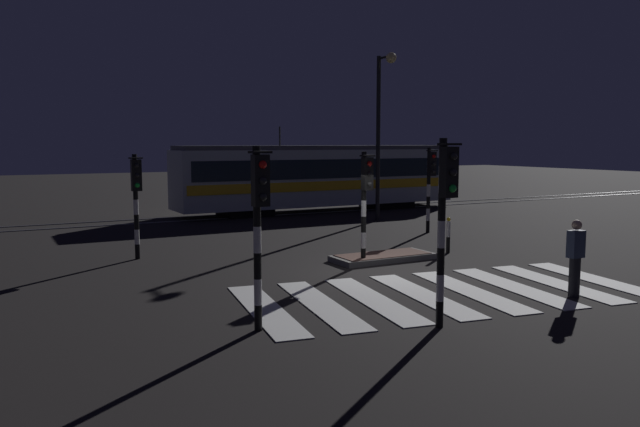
% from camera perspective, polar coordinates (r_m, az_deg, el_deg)
% --- Properties ---
extents(ground_plane, '(120.00, 120.00, 0.00)m').
position_cam_1_polar(ground_plane, '(16.39, 5.79, -5.42)').
color(ground_plane, black).
extents(rail_near, '(80.00, 0.12, 0.03)m').
position_cam_1_polar(rail_near, '(28.09, -9.44, -0.49)').
color(rail_near, '#59595E').
rests_on(rail_near, ground).
extents(rail_far, '(80.00, 0.12, 0.03)m').
position_cam_1_polar(rail_far, '(29.44, -10.36, -0.19)').
color(rail_far, '#59595E').
rests_on(rail_far, ground).
extents(crosswalk_zebra, '(9.66, 5.62, 0.02)m').
position_cam_1_polar(crosswalk_zebra, '(14.42, 11.47, -7.12)').
color(crosswalk_zebra, silver).
rests_on(crosswalk_zebra, ground).
extents(traffic_island, '(3.00, 1.21, 0.18)m').
position_cam_1_polar(traffic_island, '(18.14, 5.77, -3.98)').
color(traffic_island, slate).
rests_on(traffic_island, ground).
extents(traffic_light_corner_near_left, '(0.36, 0.42, 3.32)m').
position_cam_1_polar(traffic_light_corner_near_left, '(10.97, -5.60, 0.28)').
color(traffic_light_corner_near_left, black).
rests_on(traffic_light_corner_near_left, ground).
extents(traffic_light_corner_far_left, '(0.36, 0.42, 3.05)m').
position_cam_1_polar(traffic_light_corner_far_left, '(18.65, -16.46, 2.03)').
color(traffic_light_corner_far_left, black).
rests_on(traffic_light_corner_far_left, ground).
extents(traffic_light_median_centre, '(0.36, 0.42, 3.13)m').
position_cam_1_polar(traffic_light_median_centre, '(17.18, 4.19, 2.10)').
color(traffic_light_median_centre, black).
rests_on(traffic_light_median_centre, ground).
extents(traffic_light_corner_far_right, '(0.36, 0.42, 3.20)m').
position_cam_1_polar(traffic_light_corner_far_right, '(23.64, 10.05, 3.31)').
color(traffic_light_corner_far_right, black).
rests_on(traffic_light_corner_far_right, ground).
extents(traffic_light_kerb_mid_left, '(0.36, 0.42, 3.45)m').
position_cam_1_polar(traffic_light_kerb_mid_left, '(11.33, 11.37, 0.84)').
color(traffic_light_kerb_mid_left, black).
rests_on(traffic_light_kerb_mid_left, ground).
extents(street_lamp_trackside_right, '(0.44, 1.21, 7.08)m').
position_cam_1_polar(street_lamp_trackside_right, '(26.96, 5.66, 8.83)').
color(street_lamp_trackside_right, black).
rests_on(street_lamp_trackside_right, ground).
extents(tram, '(14.69, 2.58, 4.15)m').
position_cam_1_polar(tram, '(30.86, 0.02, 3.44)').
color(tram, '#B2BCC1').
rests_on(tram, ground).
extents(pedestrian_waiting_at_kerb, '(0.36, 0.24, 1.71)m').
position_cam_1_polar(pedestrian_waiting_at_kerb, '(14.71, 22.31, -3.76)').
color(pedestrian_waiting_at_kerb, black).
rests_on(pedestrian_waiting_at_kerb, ground).
extents(bollard_island_edge, '(0.12, 0.12, 1.11)m').
position_cam_1_polar(bollard_island_edge, '(19.50, 11.65, -1.95)').
color(bollard_island_edge, black).
rests_on(bollard_island_edge, ground).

